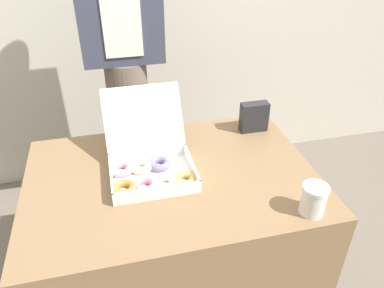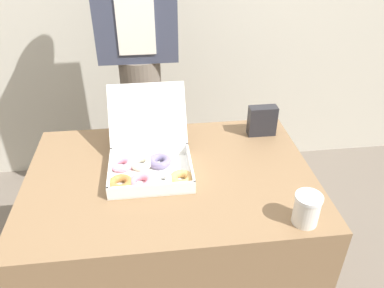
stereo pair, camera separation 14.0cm
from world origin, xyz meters
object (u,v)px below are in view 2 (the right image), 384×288
(donut_box, at_px, (148,163))
(napkin_holder, at_px, (262,121))
(coffee_cup, at_px, (307,209))
(person_customer, at_px, (139,57))

(donut_box, bearing_deg, napkin_holder, 23.72)
(donut_box, height_order, coffee_cup, donut_box)
(napkin_holder, height_order, person_customer, person_customer)
(napkin_holder, distance_m, person_customer, 0.66)
(coffee_cup, bearing_deg, person_customer, 118.62)
(coffee_cup, relative_size, person_customer, 0.06)
(donut_box, distance_m, coffee_cup, 0.59)
(donut_box, relative_size, person_customer, 0.22)
(donut_box, xyz_separation_m, person_customer, (-0.02, 0.60, 0.20))
(napkin_holder, relative_size, person_customer, 0.07)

